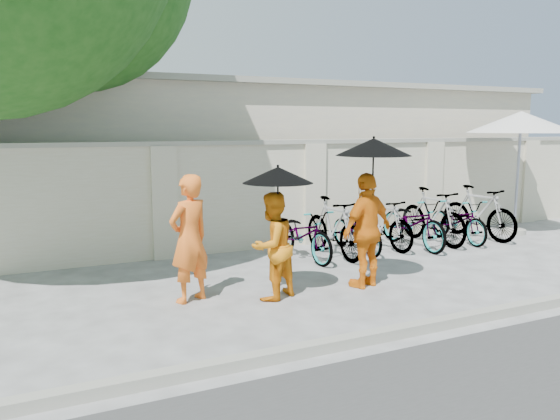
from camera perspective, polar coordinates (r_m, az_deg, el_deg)
name	(u,v)px	position (r m, az deg, el deg)	size (l,w,h in m)	color
ground	(293,299)	(7.52, 1.35, -9.33)	(80.00, 80.00, 0.00)	#A7A7A7
kerb	(363,339)	(6.12, 8.68, -13.13)	(40.00, 0.16, 0.12)	gray
compound_wall	(265,196)	(10.56, -1.56, 1.46)	(20.00, 0.30, 2.00)	beige
building_behind	(242,155)	(14.39, -4.02, 5.75)	(14.00, 6.00, 3.20)	beige
monk_left	(189,239)	(7.34, -9.46, -2.96)	(0.63, 0.41, 1.72)	orange
monk_center	(272,246)	(7.38, -0.84, -3.78)	(0.71, 0.56, 1.47)	orange
parasol_center	(278,175)	(7.18, -0.23, 3.68)	(0.94, 0.94, 0.98)	black
monk_right	(367,230)	(8.02, 9.09, -2.11)	(0.98, 0.41, 1.68)	orange
parasol_right	(374,147)	(7.83, 9.75, 6.51)	(1.07, 1.07, 1.22)	black
patio_umbrella	(521,123)	(12.87, 23.86, 8.27)	(2.43, 2.43, 2.66)	gray
bike_0	(303,234)	(9.62, 2.43, -2.54)	(0.61, 1.74, 0.91)	#979AAE
bike_1	(333,227)	(9.86, 5.60, -1.82)	(0.51, 1.79, 1.08)	#979AAE
bike_2	(357,229)	(10.31, 8.04, -2.02)	(0.57, 1.63, 0.86)	#979AAE
bike_3	(382,223)	(10.66, 10.65, -1.34)	(0.47, 1.66, 1.00)	#979AAE
bike_4	(413,223)	(10.87, 13.78, -1.29)	(0.65, 1.87, 0.98)	#979AAE
bike_5	(433,216)	(11.35, 15.67, -0.61)	(0.53, 1.86, 1.12)	#979AAE
bike_6	(459,220)	(11.70, 18.16, -1.02)	(0.59, 1.69, 0.89)	#979AAE
bike_7	(478,212)	(12.14, 20.03, -0.24)	(0.52, 1.85, 1.11)	#979AAE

